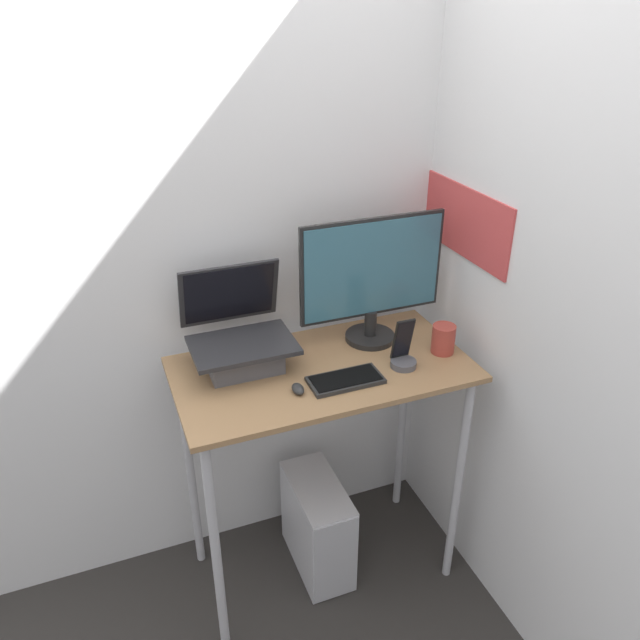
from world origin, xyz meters
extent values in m
plane|color=#2D2B28|center=(0.00, 0.00, 0.00)|extent=(12.00, 12.00, 0.00)
cube|color=silver|center=(0.00, 0.61, 1.30)|extent=(6.00, 0.05, 2.60)
cube|color=silver|center=(0.58, 0.00, 1.30)|extent=(0.05, 6.00, 2.60)
cube|color=#BF3F3F|center=(0.55, 0.37, 1.37)|extent=(0.01, 0.59, 0.24)
cube|color=#936D47|center=(0.00, 0.26, 0.94)|extent=(0.99, 0.52, 0.02)
cylinder|color=#B7B7BC|center=(-0.45, 0.05, 0.47)|extent=(0.03, 0.03, 0.93)
cylinder|color=#B7B7BC|center=(0.45, 0.05, 0.47)|extent=(0.03, 0.03, 0.93)
cylinder|color=#B7B7BC|center=(-0.45, 0.48, 0.47)|extent=(0.03, 0.03, 0.93)
cylinder|color=#B7B7BC|center=(0.45, 0.48, 0.47)|extent=(0.03, 0.03, 0.93)
cube|color=#4C4C51|center=(-0.25, 0.35, 0.99)|extent=(0.24, 0.16, 0.08)
cube|color=#262628|center=(-0.25, 0.35, 1.04)|extent=(0.34, 0.24, 0.02)
cube|color=#262628|center=(-0.25, 0.50, 1.16)|extent=(0.34, 0.08, 0.23)
cube|color=black|center=(-0.25, 0.49, 1.17)|extent=(0.31, 0.06, 0.20)
cylinder|color=black|center=(0.23, 0.38, 0.96)|extent=(0.18, 0.18, 0.02)
cylinder|color=black|center=(0.23, 0.38, 1.02)|extent=(0.04, 0.04, 0.09)
cube|color=black|center=(0.23, 0.38, 1.23)|extent=(0.53, 0.01, 0.36)
cube|color=#336072|center=(0.23, 0.37, 1.23)|extent=(0.50, 0.01, 0.33)
cube|color=black|center=(0.04, 0.15, 0.96)|extent=(0.24, 0.12, 0.01)
cube|color=black|center=(0.04, 0.15, 0.97)|extent=(0.22, 0.10, 0.00)
ellipsoid|color=#262626|center=(-0.13, 0.15, 0.97)|extent=(0.04, 0.06, 0.03)
cylinder|color=#4C4C51|center=(0.25, 0.17, 0.96)|extent=(0.09, 0.09, 0.02)
cube|color=black|center=(0.25, 0.18, 1.05)|extent=(0.07, 0.04, 0.15)
cube|color=black|center=(0.25, 0.18, 1.05)|extent=(0.06, 0.03, 0.14)
cube|color=silver|center=(-0.01, 0.29, 0.20)|extent=(0.18, 0.38, 0.40)
cube|color=#ADADB2|center=(-0.01, 0.10, 0.20)|extent=(0.17, 0.01, 0.38)
cylinder|color=#9E382D|center=(0.43, 0.20, 1.00)|extent=(0.08, 0.08, 0.10)
camera|label=1|loc=(-0.66, -1.39, 2.07)|focal=35.00mm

